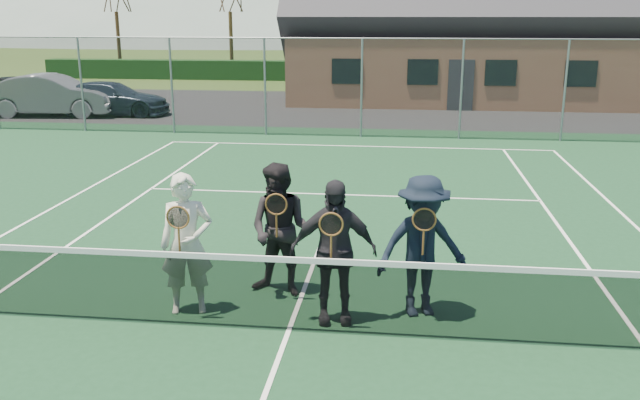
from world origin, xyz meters
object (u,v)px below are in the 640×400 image
object	(u,v)px
clubhouse	(469,7)
player_d	(422,246)
tennis_net	(288,291)
player_a	(187,244)
player_b	(281,230)
car_a	(26,93)
car_c	(112,99)
car_b	(53,95)
player_c	(333,252)

from	to	relation	value
clubhouse	player_d	world-z (taller)	clubhouse
tennis_net	player_a	bearing A→B (deg)	162.82
player_b	clubhouse	bearing A→B (deg)	79.37
car_a	car_c	distance (m)	3.66
car_b	clubhouse	distance (m)	17.65
car_c	player_c	bearing A→B (deg)	-151.46
car_b	tennis_net	world-z (taller)	car_b
player_b	player_c	bearing A→B (deg)	-44.06
car_c	car_b	bearing A→B (deg)	100.44
clubhouse	car_a	bearing A→B (deg)	-159.42
car_c	player_b	xyz separation A→B (m)	(9.35, -15.98, 0.30)
player_c	player_d	bearing A→B (deg)	16.65
player_a	player_b	bearing A→B (deg)	33.94
tennis_net	player_a	distance (m)	1.47
clubhouse	player_b	world-z (taller)	clubhouse
player_b	player_d	bearing A→B (deg)	-13.34
car_b	player_c	distance (m)	20.34
car_b	player_c	bearing A→B (deg)	-148.27
car_c	player_c	world-z (taller)	player_c
car_c	tennis_net	bearing A→B (deg)	-153.25
car_b	player_b	distance (m)	19.26
clubhouse	player_b	size ratio (longest dim) A/B	8.67
car_b	player_d	size ratio (longest dim) A/B	2.61
clubhouse	player_d	size ratio (longest dim) A/B	8.67
car_a	car_c	size ratio (longest dim) A/B	1.00
clubhouse	car_c	bearing A→B (deg)	-153.23
car_b	tennis_net	bearing A→B (deg)	-150.02
player_b	car_a	bearing A→B (deg)	128.41
car_a	player_c	xyz separation A→B (m)	(13.77, -17.14, 0.18)
car_a	clubhouse	bearing A→B (deg)	-73.41
car_b	player_a	world-z (taller)	player_a
car_b	car_c	xyz separation A→B (m)	(2.08, 0.48, -0.15)
player_c	clubhouse	bearing A→B (deg)	81.56
car_b	clubhouse	size ratio (longest dim) A/B	0.30
tennis_net	player_b	bearing A→B (deg)	104.43
tennis_net	player_c	distance (m)	0.73
car_c	player_b	bearing A→B (deg)	-152.32
player_b	player_c	xyz separation A→B (m)	(0.79, -0.76, 0.00)
car_a	player_a	size ratio (longest dim) A/B	2.41
car_a	player_b	bearing A→B (deg)	-145.58
car_c	clubhouse	size ratio (longest dim) A/B	0.28
tennis_net	clubhouse	distance (m)	24.57
car_a	clubhouse	xyz separation A→B (m)	(17.28, 6.49, 3.25)
car_a	car_b	distance (m)	1.79
car_b	player_c	size ratio (longest dim) A/B	2.61
car_b	tennis_net	distance (m)	20.35
car_c	tennis_net	size ratio (longest dim) A/B	0.37
clubhouse	player_c	bearing A→B (deg)	-98.44
car_b	tennis_net	xyz separation A→B (m)	(11.72, -16.63, -0.24)
car_b	player_b	world-z (taller)	player_b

